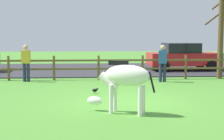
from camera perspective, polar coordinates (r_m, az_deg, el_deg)
ground_plane at (r=10.53m, az=2.25°, el=-5.36°), size 60.00×60.00×0.00m
parking_asphalt at (r=19.70m, az=-0.46°, el=0.14°), size 28.00×7.40×0.05m
paddock_fence at (r=15.34m, az=-2.32°, el=0.73°), size 20.65×0.11×1.12m
bare_tree at (r=16.58m, az=18.33°, el=6.55°), size 1.59×1.71×4.30m
zebra at (r=8.76m, az=2.11°, el=-1.58°), size 1.80×1.06×1.41m
crow_on_grass at (r=11.79m, az=-2.94°, el=-3.49°), size 0.22×0.10×0.20m
parked_car_red at (r=19.33m, az=12.07°, el=2.32°), size 4.09×2.06×1.56m
visitor_left_of_tree at (r=15.16m, az=-14.60°, el=1.46°), size 0.39×0.28×1.64m
visitor_right_of_tree at (r=14.76m, az=8.72°, el=1.46°), size 0.40×0.29×1.64m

